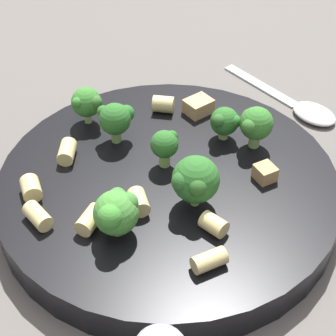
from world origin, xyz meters
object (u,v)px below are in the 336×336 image
object	(u,v)px
rigatoni_3	(90,220)
rigatoni_4	(163,104)
broccoli_floret_0	(116,119)
broccoli_floret_4	(194,180)
chicken_chunk_1	(265,173)
spoon	(299,106)
rigatoni_2	(67,152)
pasta_bowl	(168,187)
chicken_chunk_0	(198,106)
rigatoni_6	(214,224)
broccoli_floret_1	(255,124)
broccoli_floret_2	(116,212)
broccoli_floret_3	(87,102)
rigatoni_5	(31,188)
broccoli_floret_6	(225,121)
broccoli_floret_5	(165,145)
rigatoni_7	(138,202)
rigatoni_1	(209,260)
rigatoni_0	(38,216)

from	to	relation	value
rigatoni_3	rigatoni_4	world-z (taller)	rigatoni_4
broccoli_floret_0	broccoli_floret_4	bearing A→B (deg)	4.69
rigatoni_3	chicken_chunk_1	distance (m)	0.16
broccoli_floret_0	spoon	world-z (taller)	broccoli_floret_0
chicken_chunk_1	spoon	bearing A→B (deg)	124.12
rigatoni_2	pasta_bowl	bearing A→B (deg)	40.78
rigatoni_2	spoon	bearing A→B (deg)	83.51
broccoli_floret_0	chicken_chunk_0	distance (m)	0.09
broccoli_floret_0	chicken_chunk_0	world-z (taller)	broccoli_floret_0
rigatoni_2	rigatoni_6	world-z (taller)	same
broccoli_floret_1	rigatoni_6	world-z (taller)	broccoli_floret_1
broccoli_floret_2	rigatoni_2	size ratio (longest dim) A/B	1.60
broccoli_floret_1	chicken_chunk_0	distance (m)	0.07
broccoli_floret_3	rigatoni_6	world-z (taller)	broccoli_floret_3
rigatoni_5	spoon	distance (m)	0.31
broccoli_floret_3	spoon	distance (m)	0.24
broccoli_floret_1	broccoli_floret_4	size ratio (longest dim) A/B	0.89
rigatoni_4	broccoli_floret_6	bearing A→B (deg)	18.88
broccoli_floret_5	chicken_chunk_0	size ratio (longest dim) A/B	1.39
broccoli_floret_6	rigatoni_5	world-z (taller)	broccoli_floret_6
rigatoni_7	broccoli_floret_4	bearing A→B (deg)	61.77
spoon	broccoli_floret_2	bearing A→B (deg)	-74.48
broccoli_floret_6	rigatoni_7	world-z (taller)	broccoli_floret_6
rigatoni_5	broccoli_floret_2	bearing A→B (deg)	26.72
broccoli_floret_1	broccoli_floret_5	xyz separation A→B (m)	(-0.02, -0.08, -0.00)
broccoli_floret_2	rigatoni_1	xyz separation A→B (m)	(0.07, 0.04, -0.02)
rigatoni_2	rigatoni_3	size ratio (longest dim) A/B	1.00
broccoli_floret_1	broccoli_floret_5	distance (m)	0.09
rigatoni_6	rigatoni_2	bearing A→B (deg)	-158.88
rigatoni_6	spoon	world-z (taller)	rigatoni_6
rigatoni_0	spoon	distance (m)	0.32
broccoli_floret_1	rigatoni_4	world-z (taller)	broccoli_floret_1
pasta_bowl	rigatoni_3	distance (m)	0.09
broccoli_floret_2	broccoli_floret_1	bearing A→B (deg)	99.33
broccoli_floret_3	rigatoni_5	size ratio (longest dim) A/B	1.83
rigatoni_1	rigatoni_5	bearing A→B (deg)	-151.40
broccoli_floret_2	rigatoni_1	world-z (taller)	broccoli_floret_2
spoon	chicken_chunk_1	bearing A→B (deg)	-55.88
broccoli_floret_3	chicken_chunk_1	xyz separation A→B (m)	(0.16, 0.09, -0.02)
rigatoni_1	rigatoni_4	bearing A→B (deg)	156.34
pasta_bowl	broccoli_floret_1	world-z (taller)	broccoli_floret_1
rigatoni_7	pasta_bowl	bearing A→B (deg)	114.92
rigatoni_3	broccoli_floret_3	bearing A→B (deg)	153.15
broccoli_floret_3	broccoli_floret_6	world-z (taller)	broccoli_floret_3
rigatoni_6	spoon	xyz separation A→B (m)	(-0.11, 0.21, -0.03)
rigatoni_5	chicken_chunk_1	world-z (taller)	rigatoni_5
broccoli_floret_2	rigatoni_7	size ratio (longest dim) A/B	1.77
broccoli_floret_5	spoon	bearing A→B (deg)	97.69
broccoli_floret_1	rigatoni_0	xyz separation A→B (m)	(-0.02, -0.21, -0.02)
rigatoni_1	rigatoni_4	world-z (taller)	rigatoni_4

